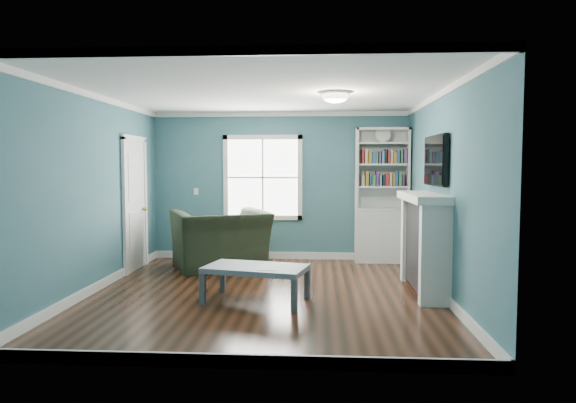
{
  "coord_description": "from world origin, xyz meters",
  "views": [
    {
      "loc": [
        0.7,
        -6.55,
        1.66
      ],
      "look_at": [
        0.27,
        0.4,
        1.17
      ],
      "focal_mm": 32.0,
      "sensor_mm": 36.0,
      "label": 1
    }
  ],
  "objects": [
    {
      "name": "bookshelf",
      "position": [
        1.77,
        2.3,
        0.92
      ],
      "size": [
        0.9,
        0.35,
        2.31
      ],
      "color": "silver",
      "rests_on": "ground"
    },
    {
      "name": "room_walls",
      "position": [
        0.0,
        0.0,
        1.58
      ],
      "size": [
        5.0,
        5.0,
        5.0
      ],
      "color": "#306168",
      "rests_on": "ground"
    },
    {
      "name": "floor",
      "position": [
        0.0,
        0.0,
        0.0
      ],
      "size": [
        5.0,
        5.0,
        0.0
      ],
      "primitive_type": "plane",
      "color": "black",
      "rests_on": "ground"
    },
    {
      "name": "window",
      "position": [
        -0.3,
        2.49,
        1.45
      ],
      "size": [
        1.4,
        0.06,
        1.5
      ],
      "color": "white",
      "rests_on": "room_walls"
    },
    {
      "name": "trim",
      "position": [
        0.0,
        0.0,
        1.24
      ],
      "size": [
        4.5,
        5.0,
        2.6
      ],
      "color": "white",
      "rests_on": "ground"
    },
    {
      "name": "light_switch",
      "position": [
        -1.5,
        2.48,
        1.2
      ],
      "size": [
        0.08,
        0.01,
        0.12
      ],
      "primitive_type": "cube",
      "color": "white",
      "rests_on": "room_walls"
    },
    {
      "name": "fireplace",
      "position": [
        2.08,
        0.2,
        0.64
      ],
      "size": [
        0.44,
        1.58,
        1.3
      ],
      "color": "black",
      "rests_on": "ground"
    },
    {
      "name": "recliner",
      "position": [
        -0.9,
        1.6,
        0.63
      ],
      "size": [
        1.69,
        1.45,
        1.25
      ],
      "primitive_type": "imported",
      "rotation": [
        0.0,
        0.0,
        -2.7
      ],
      "color": "black",
      "rests_on": "ground"
    },
    {
      "name": "ceiling_fixture",
      "position": [
        0.9,
        0.1,
        2.55
      ],
      "size": [
        0.38,
        0.38,
        0.15
      ],
      "color": "white",
      "rests_on": "room_walls"
    },
    {
      "name": "door",
      "position": [
        -2.22,
        1.4,
        1.07
      ],
      "size": [
        0.12,
        0.98,
        2.17
      ],
      "color": "silver",
      "rests_on": "ground"
    },
    {
      "name": "tv",
      "position": [
        2.2,
        0.2,
        1.72
      ],
      "size": [
        0.06,
        1.1,
        0.65
      ],
      "primitive_type": "cube",
      "color": "black",
      "rests_on": "fireplace"
    },
    {
      "name": "paper_sheet",
      "position": [
        0.09,
        -0.54,
        0.44
      ],
      "size": [
        0.24,
        0.3,
        0.0
      ],
      "primitive_type": "cube",
      "rotation": [
        0.0,
        0.0,
        -0.02
      ],
      "color": "white",
      "rests_on": "coffee_table"
    },
    {
      "name": "coffee_table",
      "position": [
        -0.07,
        -0.41,
        0.38
      ],
      "size": [
        1.33,
        0.92,
        0.44
      ],
      "rotation": [
        0.0,
        0.0,
        -0.23
      ],
      "color": "#454B53",
      "rests_on": "ground"
    }
  ]
}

